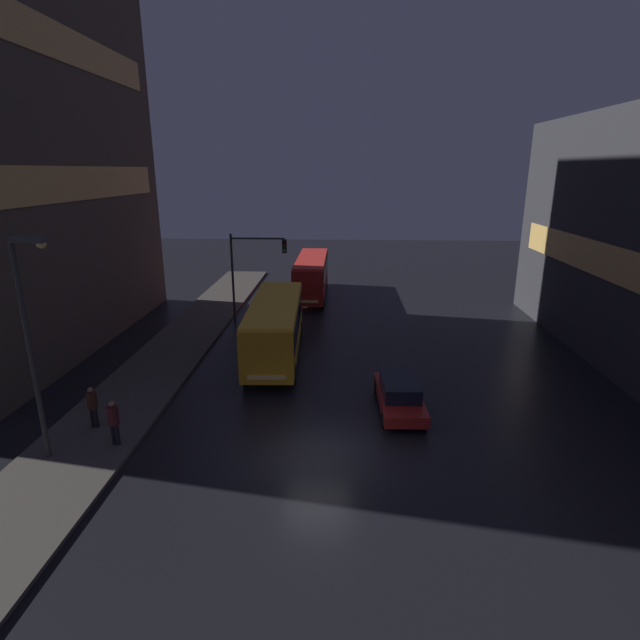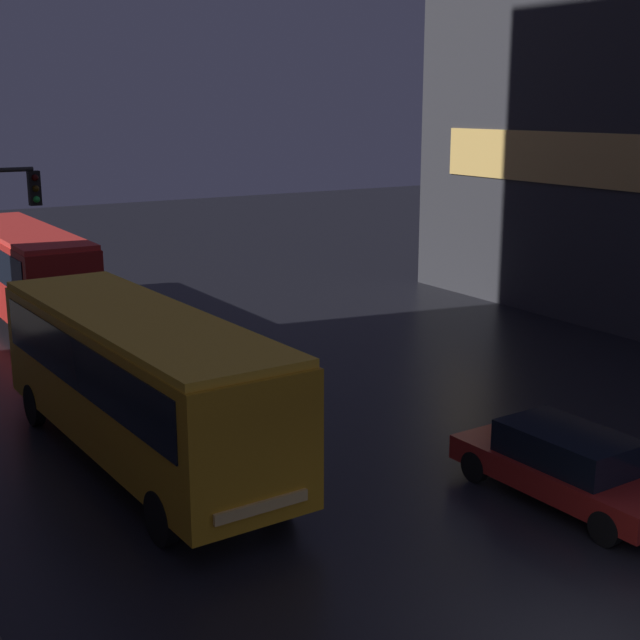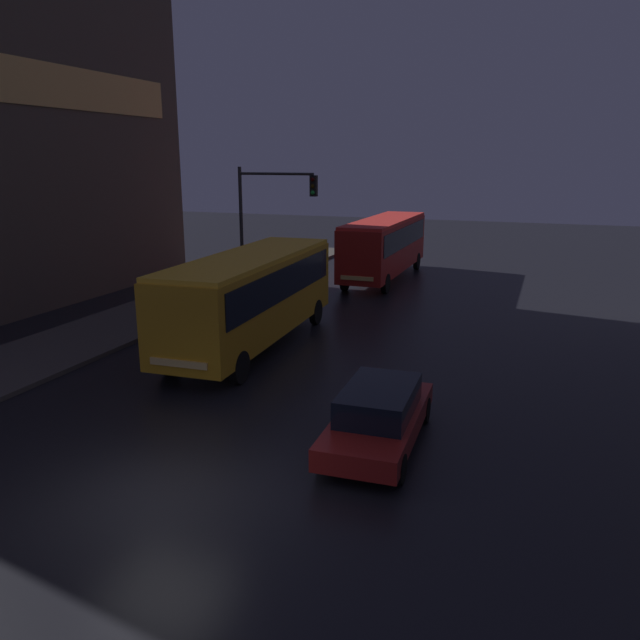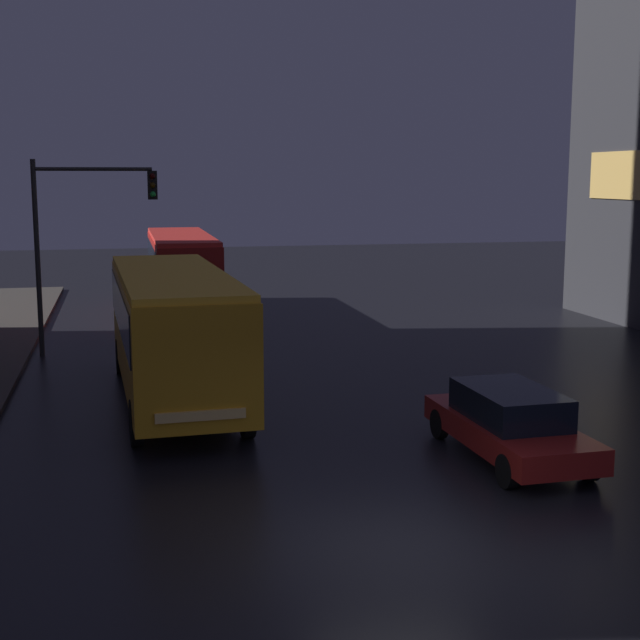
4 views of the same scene
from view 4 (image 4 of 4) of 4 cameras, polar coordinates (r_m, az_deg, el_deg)
ground_plane at (r=14.09m, az=5.41°, el=-14.40°), size 120.00×120.00×0.00m
bus_near at (r=22.57m, az=-9.37°, el=-0.13°), size 3.03×10.22×3.30m
bus_far at (r=36.66m, az=-8.86°, el=3.45°), size 2.39×10.38×3.33m
car_taxi at (r=18.43m, az=12.01°, el=-6.42°), size 2.00×4.73×1.43m
traffic_light_main at (r=28.97m, az=-15.10°, el=6.06°), size 3.82×0.35×6.16m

